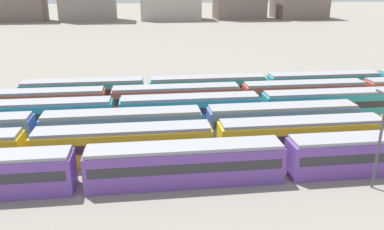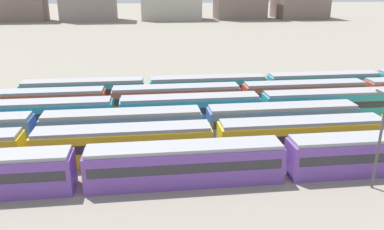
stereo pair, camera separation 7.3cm
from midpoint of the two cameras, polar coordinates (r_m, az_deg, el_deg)
name	(u,v)px [view 2 (the right image)]	position (r m, az deg, el deg)	size (l,w,h in m)	color
ground_plane	(50,137)	(49.46, -20.16, -3.03)	(600.00, 600.00, 0.00)	gray
train_track_0	(285,158)	(37.62, 13.56, -6.21)	(74.70, 3.06, 3.75)	#6B429E
train_track_1	(383,132)	(47.75, 26.38, -2.22)	(112.50, 3.06, 3.75)	yellow
train_track_2	(123,126)	(45.04, -10.11, -1.66)	(55.80, 3.06, 3.75)	#4C70BC
train_track_3	(190,109)	(50.17, -0.23, 0.82)	(55.80, 3.06, 3.75)	teal
train_track_4	(364,92)	(63.77, 24.04, 3.13)	(112.50, 3.06, 3.75)	#BC4C38
train_track_5	(323,84)	(66.26, 18.78, 4.34)	(93.60, 3.06, 3.75)	teal
catenary_pole_0	(381,134)	(37.09, 26.12, -2.57)	(0.24, 3.20, 9.29)	#4C4C51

